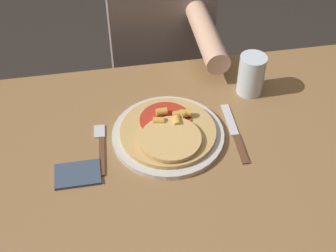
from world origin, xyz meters
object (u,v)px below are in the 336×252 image
object	(u,v)px
person_diner	(160,40)
plate	(168,135)
knife	(235,134)
dining_table	(168,180)
fork	(101,146)
pizza	(169,131)
drinking_glass	(251,75)

from	to	relation	value
person_diner	plate	bearing A→B (deg)	-97.11
plate	knife	world-z (taller)	plate
dining_table	knife	bearing A→B (deg)	8.21
plate	fork	size ratio (longest dim) A/B	1.66
plate	knife	xyz separation A→B (m)	(0.18, -0.02, -0.00)
pizza	person_diner	bearing A→B (deg)	83.08
plate	pizza	distance (m)	0.02
drinking_glass	person_diner	xyz separation A→B (m)	(-0.19, 0.44, -0.16)
knife	drinking_glass	distance (m)	0.19
knife	person_diner	distance (m)	0.62
dining_table	knife	xyz separation A→B (m)	(0.18, 0.03, 0.12)
plate	drinking_glass	bearing A→B (deg)	28.59
dining_table	pizza	size ratio (longest dim) A/B	5.14
fork	drinking_glass	distance (m)	0.47
dining_table	pizza	distance (m)	0.15
plate	drinking_glass	world-z (taller)	drinking_glass
plate	dining_table	bearing A→B (deg)	-98.81
fork	drinking_glass	size ratio (longest dim) A/B	1.47
person_diner	pizza	bearing A→B (deg)	-96.92
dining_table	pizza	xyz separation A→B (m)	(0.01, 0.04, 0.14)
dining_table	plate	bearing A→B (deg)	81.19
person_diner	dining_table	bearing A→B (deg)	-97.24
knife	drinking_glass	xyz separation A→B (m)	(0.09, 0.16, 0.06)
knife	person_diner	xyz separation A→B (m)	(-0.10, 0.60, -0.10)
dining_table	plate	xyz separation A→B (m)	(0.01, 0.05, 0.13)
pizza	knife	size ratio (longest dim) A/B	1.14
fork	knife	world-z (taller)	same
plate	drinking_glass	xyz separation A→B (m)	(0.26, 0.14, 0.05)
dining_table	pizza	world-z (taller)	pizza
plate	knife	size ratio (longest dim) A/B	1.33
drinking_glass	knife	bearing A→B (deg)	-118.03
fork	dining_table	bearing A→B (deg)	-14.65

